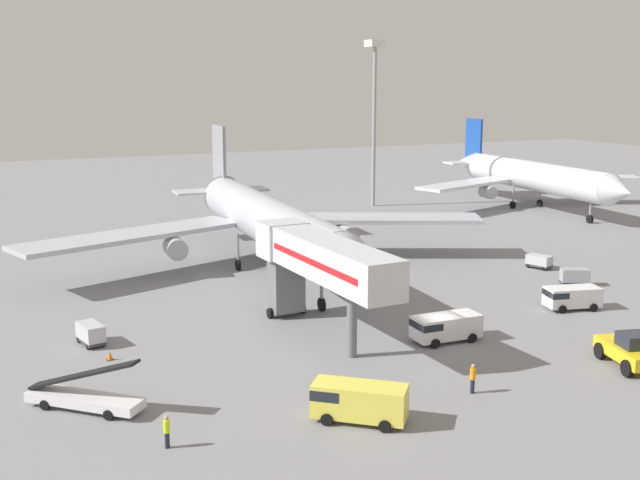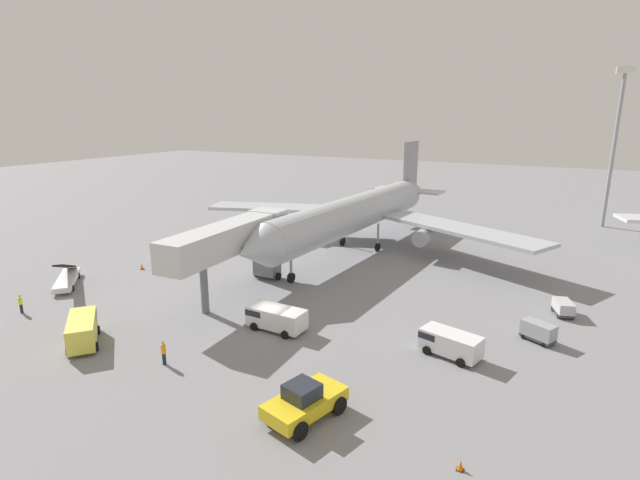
# 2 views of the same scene
# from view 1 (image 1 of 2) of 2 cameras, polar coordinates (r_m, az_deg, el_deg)

# --- Properties ---
(ground_plane) EXTENTS (300.00, 300.00, 0.00)m
(ground_plane) POSITION_cam_1_polar(r_m,az_deg,el_deg) (56.55, 8.86, -7.48)
(ground_plane) COLOR gray
(airplane_at_gate) EXTENTS (48.06, 46.45, 13.31)m
(airplane_at_gate) POSITION_cam_1_polar(r_m,az_deg,el_deg) (76.36, -4.11, 1.52)
(airplane_at_gate) COLOR #B7BCC6
(airplane_at_gate) RESTS_ON ground
(jet_bridge) EXTENTS (3.80, 17.21, 7.54)m
(jet_bridge) POSITION_cam_1_polar(r_m,az_deg,el_deg) (56.02, -0.23, -1.51)
(jet_bridge) COLOR silver
(jet_bridge) RESTS_ON ground
(pushback_tug) EXTENTS (3.86, 5.58, 2.31)m
(pushback_tug) POSITION_cam_1_polar(r_m,az_deg,el_deg) (55.02, 21.96, -7.57)
(pushback_tug) COLOR yellow
(pushback_tug) RESTS_ON ground
(belt_loader_truck) EXTENTS (6.22, 6.11, 3.30)m
(belt_loader_truck) POSITION_cam_1_polar(r_m,az_deg,el_deg) (46.87, -16.96, -10.97)
(belt_loader_truck) COLOR white
(belt_loader_truck) RESTS_ON ground
(service_van_rear_right) EXTENTS (5.03, 2.53, 1.90)m
(service_van_rear_right) POSITION_cam_1_polar(r_m,az_deg,el_deg) (56.60, 9.15, -6.30)
(service_van_rear_right) COLOR white
(service_van_rear_right) RESTS_ON ground
(service_van_mid_right) EXTENTS (5.19, 4.83, 2.14)m
(service_van_mid_right) POSITION_cam_1_polar(r_m,az_deg,el_deg) (43.34, 2.72, -11.70)
(service_van_mid_right) COLOR #E5DB4C
(service_van_mid_right) RESTS_ON ground
(service_van_near_center) EXTENTS (4.77, 3.05, 1.85)m
(service_van_near_center) POSITION_cam_1_polar(r_m,az_deg,el_deg) (66.77, 18.00, -3.99)
(service_van_near_center) COLOR white
(service_van_near_center) RESTS_ON ground
(baggage_cart_near_left) EXTENTS (1.78, 2.76, 1.52)m
(baggage_cart_near_left) POSITION_cam_1_polar(r_m,az_deg,el_deg) (57.62, -16.54, -6.59)
(baggage_cart_near_left) COLOR #38383D
(baggage_cart_near_left) RESTS_ON ground
(baggage_cart_mid_left) EXTENTS (2.79, 2.25, 1.57)m
(baggage_cart_mid_left) POSITION_cam_1_polar(r_m,az_deg,el_deg) (74.59, 18.26, -2.56)
(baggage_cart_mid_left) COLOR #38383D
(baggage_cart_mid_left) RESTS_ON ground
(baggage_cart_far_center) EXTENTS (2.02, 2.68, 1.33)m
(baggage_cart_far_center) POSITION_cam_1_polar(r_m,az_deg,el_deg) (80.41, 15.85, -1.49)
(baggage_cart_far_center) COLOR #38383D
(baggage_cart_far_center) RESTS_ON ground
(ground_crew_worker_foreground) EXTENTS (0.43, 0.43, 1.84)m
(ground_crew_worker_foreground) POSITION_cam_1_polar(r_m,az_deg,el_deg) (47.86, 11.19, -9.93)
(ground_crew_worker_foreground) COLOR #1E2333
(ground_crew_worker_foreground) RESTS_ON ground
(ground_crew_worker_midground) EXTENTS (0.36, 0.36, 1.75)m
(ground_crew_worker_midground) POSITION_cam_1_polar(r_m,az_deg,el_deg) (41.26, -11.22, -13.63)
(ground_crew_worker_midground) COLOR #1E2333
(ground_crew_worker_midground) RESTS_ON ground
(safety_cone_charlie) EXTENTS (0.44, 0.44, 0.67)m
(safety_cone_charlie) POSITION_cam_1_polar(r_m,az_deg,el_deg) (54.37, -15.22, -8.19)
(safety_cone_charlie) COLOR black
(safety_cone_charlie) RESTS_ON ground
(airplane_background) EXTENTS (38.11, 39.87, 12.41)m
(airplane_background) POSITION_cam_1_polar(r_m,az_deg,el_deg) (117.62, 15.21, 4.60)
(airplane_background) COLOR silver
(airplane_background) RESTS_ON ground
(apron_light_mast) EXTENTS (2.40, 2.40, 24.23)m
(apron_light_mast) POSITION_cam_1_polar(r_m,az_deg,el_deg) (115.35, 4.05, 10.89)
(apron_light_mast) COLOR #93969B
(apron_light_mast) RESTS_ON ground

